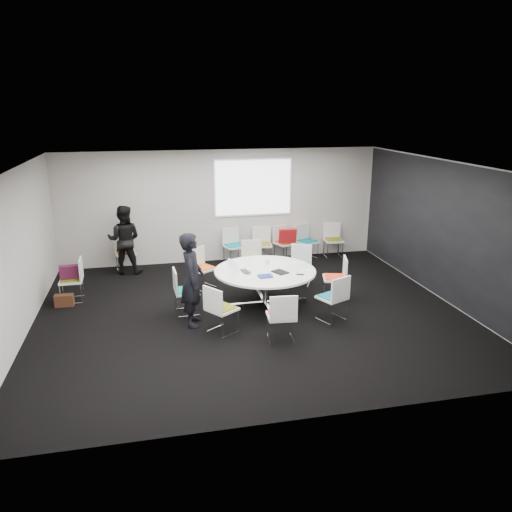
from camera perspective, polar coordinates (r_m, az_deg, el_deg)
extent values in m
cube|color=black|center=(9.68, -0.65, -6.54)|extent=(8.00, 7.00, 0.04)
cube|color=white|center=(8.94, -0.72, 10.42)|extent=(8.00, 7.00, 0.04)
cube|color=#B6B1AC|center=(12.59, -3.95, 5.70)|extent=(8.00, 0.04, 2.80)
cube|color=#B6B1AC|center=(5.99, 6.21, -7.05)|extent=(8.00, 0.04, 2.80)
cube|color=#B6B1AC|center=(9.30, -25.71, 0.06)|extent=(0.04, 7.00, 2.80)
cube|color=#B6B1AC|center=(10.74, 20.84, 2.70)|extent=(0.04, 7.00, 2.80)
cube|color=black|center=(10.73, 20.70, 2.69)|extent=(0.01, 6.94, 2.74)
cube|color=silver|center=(10.01, 1.02, -5.35)|extent=(0.90, 0.90, 0.08)
cylinder|color=silver|center=(9.89, 1.03, -3.61)|extent=(0.10, 0.10, 0.65)
cylinder|color=white|center=(9.78, 1.04, -1.72)|extent=(1.99, 1.99, 0.04)
cube|color=white|center=(12.59, -0.32, 7.82)|extent=(1.90, 0.03, 1.35)
cube|color=silver|center=(10.38, 8.87, -3.73)|extent=(0.51, 0.51, 0.42)
cube|color=white|center=(10.30, 8.93, -2.53)|extent=(0.54, 0.56, 0.04)
cube|color=red|center=(10.29, 8.94, -2.37)|extent=(0.47, 0.48, 0.03)
cube|color=white|center=(10.26, 10.15, -1.33)|extent=(0.15, 0.45, 0.42)
cube|color=silver|center=(11.07, 4.98, -2.28)|extent=(0.56, 0.56, 0.42)
cube|color=white|center=(10.99, 5.01, -1.14)|extent=(0.61, 0.60, 0.04)
cube|color=#0A6687|center=(10.98, 5.02, -0.99)|extent=(0.53, 0.52, 0.03)
cube|color=white|center=(11.12, 5.22, 0.31)|extent=(0.43, 0.24, 0.42)
cube|color=silver|center=(11.36, -0.48, -1.69)|extent=(0.48, 0.48, 0.42)
cube|color=white|center=(11.29, -0.48, -0.58)|extent=(0.52, 0.51, 0.04)
cube|color=olive|center=(11.29, -0.48, -0.44)|extent=(0.46, 0.44, 0.03)
cube|color=white|center=(11.43, -0.53, 0.83)|extent=(0.46, 0.11, 0.42)
cube|color=silver|center=(10.90, -6.05, -2.61)|extent=(0.58, 0.58, 0.42)
cube|color=white|center=(10.83, -6.08, -1.46)|extent=(0.63, 0.62, 0.04)
cube|color=#DA5313|center=(10.82, -6.09, -1.31)|extent=(0.54, 0.54, 0.03)
cube|color=white|center=(10.91, -6.84, -0.07)|extent=(0.40, 0.29, 0.42)
cube|color=silver|center=(9.65, -7.87, -5.29)|extent=(0.44, 0.44, 0.42)
cube|color=white|center=(9.57, -7.92, -4.02)|extent=(0.47, 0.48, 0.04)
cube|color=#077E73|center=(9.56, -7.93, -3.85)|extent=(0.40, 0.42, 0.03)
cube|color=white|center=(9.47, -9.23, -2.82)|extent=(0.06, 0.46, 0.42)
cube|color=silver|center=(8.79, -3.88, -7.44)|extent=(0.58, 0.58, 0.42)
cube|color=white|center=(8.70, -3.91, -6.06)|extent=(0.62, 0.63, 0.04)
cube|color=#686813|center=(8.69, -3.91, -5.88)|extent=(0.54, 0.55, 0.03)
cube|color=white|center=(8.48, -4.97, -5.03)|extent=(0.29, 0.40, 0.42)
cube|color=silver|center=(8.50, 2.88, -8.31)|extent=(0.45, 0.45, 0.42)
cube|color=white|center=(8.41, 2.90, -6.89)|extent=(0.50, 0.48, 0.04)
cube|color=red|center=(8.39, 2.90, -6.70)|extent=(0.43, 0.41, 0.03)
cube|color=white|center=(8.13, 3.19, -5.99)|extent=(0.46, 0.08, 0.42)
cube|color=silver|center=(9.37, 8.60, -6.03)|extent=(0.56, 0.56, 0.42)
cube|color=white|center=(9.28, 8.66, -4.72)|extent=(0.60, 0.59, 0.04)
cube|color=#0B607B|center=(9.27, 8.67, -4.55)|extent=(0.52, 0.51, 0.03)
cube|color=white|center=(9.07, 9.67, -3.74)|extent=(0.43, 0.22, 0.42)
cube|color=silver|center=(12.55, -2.50, 0.09)|extent=(0.51, 0.51, 0.42)
cube|color=white|center=(12.48, -2.51, 1.10)|extent=(0.56, 0.54, 0.04)
cube|color=#08757D|center=(12.48, -2.51, 1.23)|extent=(0.48, 0.47, 0.03)
cube|color=white|center=(12.61, -2.92, 2.34)|extent=(0.45, 0.15, 0.42)
cube|color=silver|center=(12.66, 0.72, 0.25)|extent=(0.47, 0.47, 0.42)
cube|color=white|center=(12.59, 0.72, 1.26)|extent=(0.51, 0.50, 0.04)
cube|color=olive|center=(12.59, 0.72, 1.39)|extent=(0.45, 0.43, 0.03)
cube|color=white|center=(12.74, 0.63, 2.51)|extent=(0.46, 0.09, 0.42)
cube|color=silver|center=(12.84, 3.34, 0.47)|extent=(0.55, 0.55, 0.42)
cube|color=white|center=(12.78, 3.35, 1.46)|extent=(0.59, 0.58, 0.04)
cube|color=red|center=(12.77, 3.36, 1.59)|extent=(0.51, 0.50, 0.03)
cube|color=white|center=(12.88, 2.80, 2.65)|extent=(0.44, 0.21, 0.42)
cube|color=silver|center=(13.01, 5.84, 0.62)|extent=(0.55, 0.55, 0.42)
cube|color=white|center=(12.94, 5.87, 1.60)|extent=(0.60, 0.59, 0.04)
cube|color=#076476|center=(12.94, 5.88, 1.73)|extent=(0.52, 0.51, 0.03)
cube|color=white|center=(13.04, 5.29, 2.77)|extent=(0.44, 0.22, 0.42)
cube|color=silver|center=(13.24, 8.81, 0.80)|extent=(0.46, 0.46, 0.42)
cube|color=white|center=(13.18, 8.85, 1.76)|extent=(0.50, 0.48, 0.04)
cube|color=#6A6517|center=(13.17, 8.86, 1.89)|extent=(0.43, 0.42, 0.03)
cube|color=white|center=(13.32, 8.65, 2.95)|extent=(0.46, 0.08, 0.42)
cube|color=silver|center=(10.80, -20.25, -3.79)|extent=(0.43, 0.43, 0.42)
cube|color=white|center=(10.72, -20.38, -2.64)|extent=(0.45, 0.47, 0.04)
cube|color=#5B7014|center=(10.71, -20.39, -2.48)|extent=(0.39, 0.41, 0.03)
cube|color=white|center=(10.63, -19.38, -1.40)|extent=(0.04, 0.46, 0.42)
cube|color=silver|center=(12.37, -14.60, -0.71)|extent=(0.48, 0.48, 0.42)
cube|color=white|center=(12.30, -14.68, 0.32)|extent=(0.52, 0.51, 0.04)
cube|color=brown|center=(12.29, -14.69, 0.45)|extent=(0.46, 0.44, 0.03)
cube|color=white|center=(12.44, -14.88, 1.59)|extent=(0.46, 0.11, 0.42)
imported|color=black|center=(8.94, -7.31, -2.68)|extent=(0.51, 0.68, 1.71)
imported|color=black|center=(12.06, -14.83, 1.81)|extent=(0.89, 0.75, 1.62)
imported|color=#333338|center=(9.66, -0.99, -1.74)|extent=(0.26, 0.34, 0.02)
cube|color=silver|center=(9.62, -2.63, -1.10)|extent=(0.16, 0.27, 0.22)
cube|color=black|center=(9.63, 2.78, -1.84)|extent=(0.33, 0.37, 0.02)
cube|color=navy|center=(9.38, 1.06, -2.31)|extent=(0.27, 0.21, 0.03)
cube|color=white|center=(10.22, 4.28, -0.81)|extent=(0.34, 0.28, 0.00)
cube|color=silver|center=(9.79, 5.75, -1.64)|extent=(0.33, 0.25, 0.00)
cylinder|color=white|center=(10.14, 1.31, -0.65)|extent=(0.08, 0.08, 0.09)
cube|color=black|center=(9.53, 5.08, -2.12)|extent=(0.16, 0.12, 0.01)
cube|color=#49132D|center=(10.67, -20.47, -1.72)|extent=(0.41, 0.18, 0.28)
cube|color=#432515|center=(10.61, -21.07, -4.75)|extent=(0.36, 0.17, 0.24)
cube|color=#A11317|center=(12.51, 3.63, 2.35)|extent=(0.45, 0.18, 0.36)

